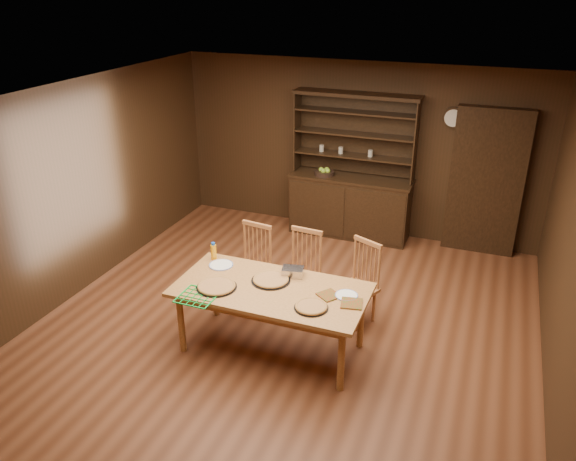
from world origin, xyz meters
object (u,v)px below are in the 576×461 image
at_px(chair_left, 254,262).
at_px(chair_right, 361,279).
at_px(china_hutch, 350,198).
at_px(chair_center, 303,268).
at_px(dining_table, 271,294).
at_px(juice_bottle, 214,251).

bearing_deg(chair_left, chair_right, 10.92).
height_order(china_hutch, chair_left, china_hutch).
relative_size(china_hutch, chair_center, 2.16).
distance_m(dining_table, chair_right, 1.17).
bearing_deg(china_hutch, chair_center, -88.95).
xyz_separation_m(chair_left, juice_bottle, (-0.28, -0.46, 0.31)).
xyz_separation_m(china_hutch, chair_left, (-0.56, -2.34, -0.06)).
bearing_deg(dining_table, chair_center, 88.23).
bearing_deg(chair_left, dining_table, -47.69).
distance_m(dining_table, chair_left, 1.02).
bearing_deg(juice_bottle, china_hutch, 73.14).
relative_size(dining_table, chair_center, 1.98).
bearing_deg(juice_bottle, chair_right, 18.56).
xyz_separation_m(chair_left, chair_center, (0.60, 0.09, -0.01)).
relative_size(chair_right, juice_bottle, 4.81).
xyz_separation_m(chair_center, juice_bottle, (-0.89, -0.54, 0.31)).
relative_size(chair_center, juice_bottle, 4.89).
height_order(chair_left, chair_center, chair_left).
relative_size(chair_left, juice_bottle, 4.95).
relative_size(dining_table, chair_left, 1.96).
xyz_separation_m(chair_right, juice_bottle, (-1.59, -0.53, 0.32)).
xyz_separation_m(china_hutch, chair_right, (0.74, -2.26, -0.07)).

